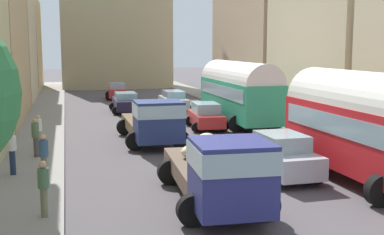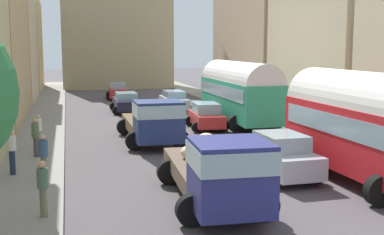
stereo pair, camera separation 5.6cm
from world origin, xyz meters
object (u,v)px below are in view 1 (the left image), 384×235
pedestrian_1 (38,131)px  pedestrian_3 (44,156)px  cargo_truck_1 (153,121)px  pedestrian_0 (35,136)px  car_1 (117,91)px  pedestrian_4 (12,151)px  car_3 (206,116)px  cargo_truck_0 (218,170)px  car_2 (281,155)px  car_0 (126,102)px  pedestrian_2 (44,187)px  parked_bus_1 (239,90)px  parked_bus_0 (368,123)px  car_4 (173,100)px

pedestrian_1 → pedestrian_3: size_ratio=0.99×
cargo_truck_1 → pedestrian_0: bearing=-158.8°
car_1 → pedestrian_4: size_ratio=2.45×
car_3 → pedestrian_1: size_ratio=2.24×
car_1 → cargo_truck_1: bearing=-91.1°
cargo_truck_0 → pedestrian_1: size_ratio=3.97×
car_2 → pedestrian_4: size_ratio=2.18×
car_0 → car_1: car_1 is taller
pedestrian_0 → pedestrian_3: bearing=-83.0°
pedestrian_0 → pedestrian_3: size_ratio=1.01×
cargo_truck_0 → pedestrian_4: size_ratio=3.97×
pedestrian_1 → pedestrian_2: (0.58, -9.24, -0.02)m
cargo_truck_1 → pedestrian_2: bearing=-115.6°
parked_bus_1 → cargo_truck_1: parked_bus_1 is taller
pedestrian_2 → cargo_truck_1: bearing=64.4°
parked_bus_0 → pedestrian_2: size_ratio=4.65×
car_4 → parked_bus_0: bearing=-83.5°
cargo_truck_1 → car_3: bearing=45.8°
car_2 → pedestrian_2: 8.85m
car_4 → pedestrian_2: (-8.58, -22.77, 0.25)m
car_3 → pedestrian_0: size_ratio=2.21×
parked_bus_0 → cargo_truck_1: (-6.17, 8.73, -0.98)m
pedestrian_4 → car_4: bearing=60.8°
car_1 → car_2: bearing=-83.9°
car_1 → car_0: bearing=-92.0°
cargo_truck_0 → car_2: (3.39, 2.99, -0.41)m
car_3 → pedestrian_0: 11.09m
car_2 → car_4: car_2 is taller
car_2 → pedestrian_0: bearing=150.3°
parked_bus_1 → pedestrian_1: 13.24m
car_1 → car_2: (3.13, -29.27, 0.06)m
parked_bus_1 → cargo_truck_1: size_ratio=1.32×
cargo_truck_0 → pedestrian_0: cargo_truck_0 is taller
cargo_truck_0 → car_4: 23.24m
car_3 → pedestrian_1: (-9.23, -4.76, 0.26)m
parked_bus_0 → pedestrian_1: bearing=145.8°
pedestrian_3 → car_3: bearing=48.9°
pedestrian_0 → parked_bus_1: bearing=31.8°
parked_bus_0 → cargo_truck_1: bearing=125.3°
parked_bus_1 → car_0: 9.68m
cargo_truck_0 → car_4: (3.58, 22.95, -0.47)m
parked_bus_1 → car_4: bearing=108.9°
car_1 → pedestrian_3: 28.66m
cargo_truck_1 → pedestrian_2: (-4.84, -10.08, -0.19)m
parked_bus_1 → pedestrian_0: parked_bus_1 is taller
parked_bus_0 → car_2: size_ratio=2.06×
car_3 → cargo_truck_0: bearing=-104.4°
cargo_truck_1 → pedestrian_4: (-6.15, -5.02, -0.17)m
pedestrian_3 → pedestrian_4: size_ratio=1.01×
parked_bus_0 → car_3: size_ratio=2.01×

